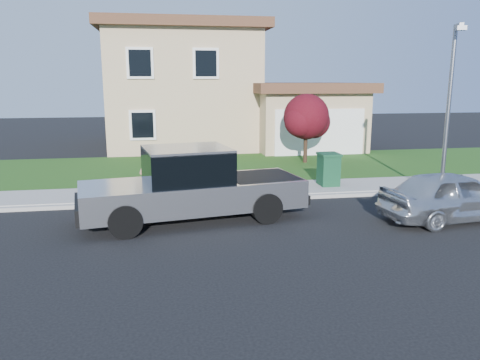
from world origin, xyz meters
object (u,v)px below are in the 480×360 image
woman (149,181)px  street_lamp (449,103)px  sedan (453,196)px  trash_bin (329,169)px  ornamental_tree (307,119)px  pickup_truck (192,186)px

woman → street_lamp: street_lamp is taller
street_lamp → woman: bearing=-165.4°
sedan → street_lamp: street_lamp is taller
trash_bin → street_lamp: bearing=-34.7°
woman → trash_bin: woman is taller
sedan → street_lamp: bearing=-32.1°
trash_bin → ornamental_tree: bearing=81.7°
pickup_truck → trash_bin: (4.99, 2.94, -0.22)m
sedan → ornamental_tree: size_ratio=1.31×
woman → trash_bin: 6.38m
ornamental_tree → street_lamp: (2.32, -7.00, 1.00)m
pickup_truck → sedan: bearing=-19.6°
pickup_truck → street_lamp: (8.04, 0.83, 2.14)m
pickup_truck → woman: size_ratio=3.51×
sedan → street_lamp: size_ratio=0.75×
woman → sedan: bearing=-175.9°
sedan → trash_bin: sedan is taller
ornamental_tree → trash_bin: ornamental_tree is taller
trash_bin → street_lamp: size_ratio=0.21×
woman → street_lamp: size_ratio=0.34×
sedan → trash_bin: (-2.04, 4.19, 0.03)m
pickup_truck → ornamental_tree: bearing=44.5°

